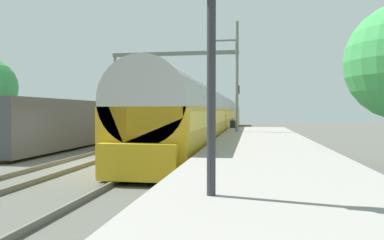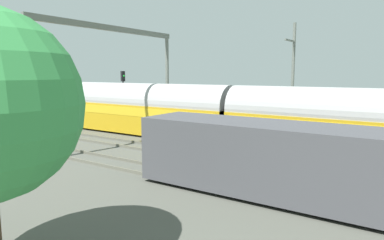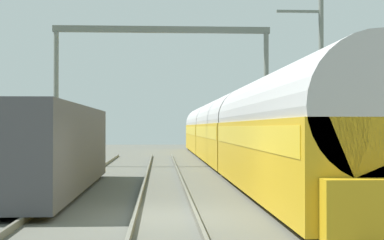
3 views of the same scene
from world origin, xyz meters
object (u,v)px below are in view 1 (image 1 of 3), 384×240
Objects in this scene: catenary_gantry at (174,76)px; passenger_train at (216,114)px; railway_signal_near at (211,50)px; freight_car at (62,124)px; railway_signal_far at (238,102)px; person_crossing at (233,126)px.

passenger_train is at bearing 17.32° from catenary_gantry.
passenger_train is at bearing 95.26° from railway_signal_near.
freight_car is 21.02m from railway_signal_far.
freight_car is 17.82m from railway_signal_near.
railway_signal_near is (2.69, -29.18, 1.19)m from passenger_train.
passenger_train is 9.96× the size of railway_signal_far.
catenary_gantry reaches higher than railway_signal_near.
railway_signal_near is at bearing -84.74° from passenger_train.
railway_signal_far is at bearing 62.25° from freight_car.
catenary_gantry reaches higher than passenger_train.
railway_signal_near is 1.00× the size of railway_signal_far.
passenger_train is 3.78× the size of freight_car.
freight_car is (-7.84, -14.90, -0.50)m from passenger_train.
catenary_gantry is at bearing -27.80° from person_crossing.
catenary_gantry reaches higher than railway_signal_far.
railway_signal_near is 32.83m from railway_signal_far.
railway_signal_far is (1.92, 3.64, 1.20)m from passenger_train.
person_crossing is at bearing 40.60° from freight_car.
person_crossing is at bearing -42.42° from catenary_gantry.
passenger_train reaches higher than freight_car.
railway_signal_near is at bearing 106.59° from person_crossing.
passenger_train is 4.02× the size of catenary_gantry.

